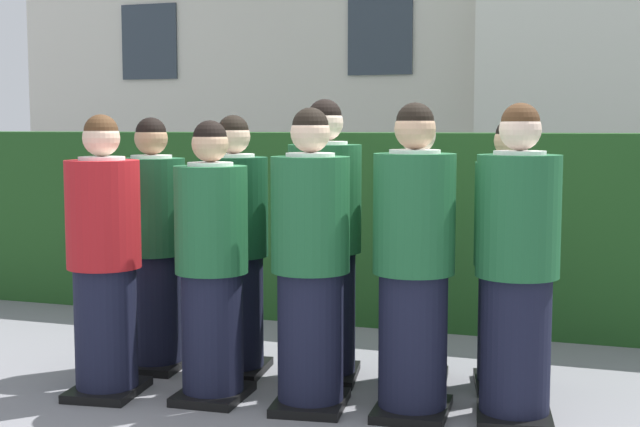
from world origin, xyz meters
The scene contains 13 objects.
ground_plane centered at (0.00, 0.00, 0.00)m, with size 60.00×60.00×0.00m, color slate.
student_in_red_blazer centered at (-1.16, -0.16, 0.77)m, with size 0.43×0.53×1.62m.
student_front_row_1 centered at (-0.54, -0.04, 0.75)m, with size 0.41×0.47×1.58m.
student_front_row_2 centered at (0.04, -0.01, 0.79)m, with size 0.44×0.52×1.65m.
student_front_row_3 centered at (0.60, 0.06, 0.80)m, with size 0.44×0.50×1.67m.
student_front_row_4 centered at (1.13, 0.14, 0.80)m, with size 0.45×0.53×1.67m.
student_rear_row_0 centered at (-1.17, 0.42, 0.76)m, with size 0.42×0.49×1.60m.
student_rear_row_1 centered at (-0.63, 0.48, 0.77)m, with size 0.43×0.51×1.62m.
student_rear_row_2 centered at (-0.06, 0.55, 0.82)m, with size 0.48×0.57×1.71m.
student_rear_row_3 centered at (0.49, 0.63, 0.78)m, with size 0.43×0.51×1.63m.
student_rear_row_4 centered at (1.03, 0.70, 0.76)m, with size 0.45×0.54×1.60m.
hedge centered at (0.00, 2.27, 0.75)m, with size 9.52×0.70×1.50m.
school_building_annex centered at (-3.21, 8.77, 3.52)m, with size 8.31×3.33×6.84m.
Camera 1 is at (1.58, -4.45, 1.56)m, focal length 48.97 mm.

